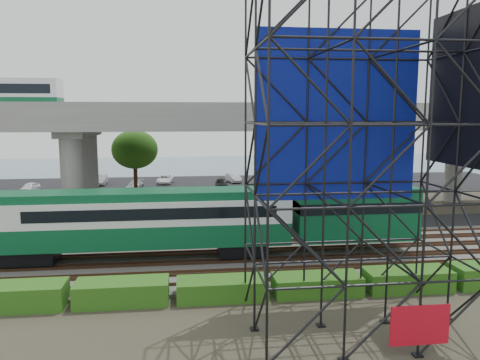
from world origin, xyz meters
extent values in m
plane|color=#474233|center=(0.00, 0.00, 0.00)|extent=(140.00, 140.00, 0.00)
cube|color=slate|center=(0.00, 2.00, 0.10)|extent=(90.00, 12.00, 0.20)
cube|color=black|center=(0.00, 10.50, 0.04)|extent=(90.00, 5.00, 0.08)
cube|color=black|center=(0.00, 34.00, 0.04)|extent=(90.00, 18.00, 0.08)
cube|color=slate|center=(0.00, 56.00, 0.01)|extent=(140.00, 40.00, 0.03)
cube|color=#472D1E|center=(0.00, -2.72, 0.28)|extent=(90.00, 0.08, 0.16)
cube|color=#472D1E|center=(0.00, -1.28, 0.28)|extent=(90.00, 0.08, 0.16)
cube|color=#472D1E|center=(0.00, -0.72, 0.28)|extent=(90.00, 0.08, 0.16)
cube|color=#472D1E|center=(0.00, 0.72, 0.28)|extent=(90.00, 0.08, 0.16)
cube|color=#472D1E|center=(0.00, 1.28, 0.28)|extent=(90.00, 0.08, 0.16)
cube|color=#472D1E|center=(0.00, 2.72, 0.28)|extent=(90.00, 0.08, 0.16)
cube|color=#472D1E|center=(0.00, 3.28, 0.28)|extent=(90.00, 0.08, 0.16)
cube|color=#472D1E|center=(0.00, 4.72, 0.28)|extent=(90.00, 0.08, 0.16)
cube|color=#472D1E|center=(0.00, 5.28, 0.28)|extent=(90.00, 0.08, 0.16)
cube|color=#472D1E|center=(0.00, 6.72, 0.28)|extent=(90.00, 0.08, 0.16)
cube|color=black|center=(-10.22, 2.00, 0.81)|extent=(3.00, 2.20, 0.90)
cube|color=black|center=(2.78, 2.00, 0.81)|extent=(3.00, 2.20, 0.90)
cube|color=#0A4C29|center=(-3.72, 2.00, 1.96)|extent=(19.00, 3.00, 1.40)
cube|color=silver|center=(-3.72, 2.00, 3.41)|extent=(19.00, 3.00, 1.50)
cube|color=#0A4C29|center=(-3.72, 2.00, 4.41)|extent=(19.00, 2.60, 0.50)
cube|color=black|center=(-2.72, 2.00, 3.46)|extent=(15.00, 3.06, 0.70)
cube|color=#0A4C29|center=(10.28, 2.00, 2.96)|extent=(8.00, 3.00, 3.40)
cube|color=#9E9B93|center=(0.00, 16.00, 8.60)|extent=(80.00, 12.00, 1.20)
cube|color=#9E9B93|center=(0.00, 10.25, 9.75)|extent=(80.00, 0.50, 1.10)
cube|color=#9E9B93|center=(0.00, 21.75, 9.75)|extent=(80.00, 0.50, 1.10)
cylinder|color=#9E9B93|center=(-10.00, 12.50, 4.00)|extent=(1.80, 1.80, 8.00)
cylinder|color=#9E9B93|center=(-10.00, 19.50, 4.00)|extent=(1.80, 1.80, 8.00)
cube|color=#9E9B93|center=(-10.00, 16.00, 7.70)|extent=(2.40, 9.00, 0.60)
cylinder|color=#9E9B93|center=(10.00, 12.50, 4.00)|extent=(1.80, 1.80, 8.00)
cylinder|color=#9E9B93|center=(10.00, 19.50, 4.00)|extent=(1.80, 1.80, 8.00)
cube|color=#9E9B93|center=(10.00, 16.00, 7.70)|extent=(2.40, 9.00, 0.60)
cylinder|color=#9E9B93|center=(28.00, 19.50, 4.00)|extent=(1.80, 1.80, 8.00)
cube|color=#9E9B93|center=(28.00, 16.00, 7.70)|extent=(2.40, 9.00, 0.60)
cube|color=navy|center=(6.61, -4.95, 9.30)|extent=(8.10, 0.08, 8.25)
cube|color=black|center=(11.16, -8.00, 10.50)|extent=(0.06, 5.40, 6.75)
cube|color=red|center=(8.11, -11.05, 1.30)|extent=(2.40, 0.08, 1.60)
cube|color=black|center=(6.61, -8.00, 0.04)|extent=(9.36, 6.36, 0.08)
cube|color=#265212|center=(-9.00, -4.30, 0.60)|extent=(4.60, 1.80, 1.20)
cube|color=#265212|center=(-4.00, -4.30, 0.58)|extent=(4.60, 1.80, 1.15)
cube|color=#265212|center=(1.00, -4.30, 0.52)|extent=(4.60, 1.80, 1.03)
cube|color=#265212|center=(6.00, -4.30, 0.51)|extent=(4.60, 1.80, 1.01)
cube|color=#265212|center=(11.00, -4.30, 0.56)|extent=(4.60, 1.80, 1.12)
cylinder|color=#382314|center=(14.00, 12.50, 2.40)|extent=(0.44, 0.44, 4.80)
ellipsoid|color=#265212|center=(14.00, 12.50, 5.60)|extent=(4.94, 4.94, 4.18)
cylinder|color=#382314|center=(-6.00, 24.00, 2.40)|extent=(0.44, 0.44, 4.80)
ellipsoid|color=#265212|center=(-6.00, 24.00, 5.60)|extent=(4.94, 4.94, 4.18)
imported|color=white|center=(-19.22, 31.00, 0.64)|extent=(1.77, 3.43, 1.12)
imported|color=#94969A|center=(-11.73, 36.00, 0.73)|extent=(1.55, 4.03, 1.31)
imported|color=#A5A7AC|center=(-6.81, 31.00, 0.64)|extent=(2.07, 4.03, 1.12)
imported|color=white|center=(-3.30, 36.00, 0.64)|extent=(2.34, 4.23, 1.12)
imported|color=black|center=(3.92, 31.00, 0.73)|extent=(1.68, 3.86, 1.29)
imported|color=#B7BAC0|center=(5.97, 36.00, 0.70)|extent=(2.06, 3.94, 1.23)
imported|color=white|center=(10.20, 31.00, 0.73)|extent=(2.00, 4.55, 1.30)
imported|color=#93979A|center=(15.33, 36.00, 0.67)|extent=(2.04, 4.30, 1.19)
camera|label=1|loc=(-0.87, -27.16, 9.40)|focal=35.00mm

